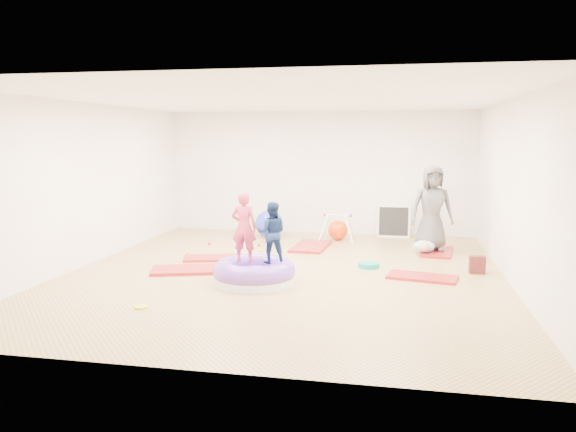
# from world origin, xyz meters

# --- Properties ---
(room) EXTENTS (7.01, 8.01, 2.81)m
(room) POSITION_xyz_m (0.00, 0.00, 1.40)
(room) COLOR tan
(room) RESTS_ON ground
(gym_mat_front_left) EXTENTS (1.42, 1.00, 0.05)m
(gym_mat_front_left) POSITION_xyz_m (-1.54, -0.21, 0.03)
(gym_mat_front_left) COLOR red
(gym_mat_front_left) RESTS_ON ground
(gym_mat_mid_left) EXTENTS (1.18, 0.82, 0.04)m
(gym_mat_mid_left) POSITION_xyz_m (-1.48, 0.76, 0.02)
(gym_mat_mid_left) COLOR red
(gym_mat_mid_left) RESTS_ON ground
(gym_mat_center_back) EXTENTS (0.72, 1.30, 0.05)m
(gym_mat_center_back) POSITION_xyz_m (0.10, 2.17, 0.03)
(gym_mat_center_back) COLOR red
(gym_mat_center_back) RESTS_ON ground
(gym_mat_right) EXTENTS (1.15, 0.74, 0.04)m
(gym_mat_right) POSITION_xyz_m (2.21, 0.04, 0.02)
(gym_mat_right) COLOR red
(gym_mat_right) RESTS_ON ground
(gym_mat_rear_right) EXTENTS (0.70, 1.17, 0.05)m
(gym_mat_rear_right) POSITION_xyz_m (2.56, 2.12, 0.02)
(gym_mat_rear_right) COLOR red
(gym_mat_rear_right) RESTS_ON ground
(inflatable_cushion) EXTENTS (1.26, 1.26, 0.40)m
(inflatable_cushion) POSITION_xyz_m (-0.31, -0.76, 0.15)
(inflatable_cushion) COLOR white
(inflatable_cushion) RESTS_ON ground
(child_pink) EXTENTS (0.39, 0.26, 1.08)m
(child_pink) POSITION_xyz_m (-0.49, -0.69, 0.90)
(child_pink) COLOR #D13955
(child_pink) RESTS_ON inflatable_cushion
(child_navy) EXTENTS (0.50, 0.42, 0.93)m
(child_navy) POSITION_xyz_m (-0.06, -0.69, 0.83)
(child_navy) COLOR navy
(child_navy) RESTS_ON inflatable_cushion
(adult_caregiver) EXTENTS (0.88, 0.66, 1.63)m
(adult_caregiver) POSITION_xyz_m (2.45, 2.17, 0.86)
(adult_caregiver) COLOR #4F4F4F
(adult_caregiver) RESTS_ON gym_mat_rear_right
(infant) EXTENTS (0.40, 0.40, 0.23)m
(infant) POSITION_xyz_m (2.31, 1.87, 0.17)
(infant) COLOR #A6C8F5
(infant) RESTS_ON gym_mat_rear_right
(ball_pit_balls) EXTENTS (2.19, 1.07, 0.06)m
(ball_pit_balls) POSITION_xyz_m (-1.01, 1.75, 0.03)
(ball_pit_balls) COLOR yellow
(ball_pit_balls) RESTS_ON ground
(exercise_ball_blue) EXTENTS (0.61, 0.61, 0.61)m
(exercise_ball_blue) POSITION_xyz_m (-0.99, 3.15, 0.31)
(exercise_ball_blue) COLOR blue
(exercise_ball_blue) RESTS_ON ground
(exercise_ball_orange) EXTENTS (0.43, 0.43, 0.43)m
(exercise_ball_orange) POSITION_xyz_m (0.54, 3.13, 0.21)
(exercise_ball_orange) COLOR #DA3E07
(exercise_ball_orange) RESTS_ON ground
(infant_play_gym) EXTENTS (0.75, 0.71, 0.58)m
(infant_play_gym) POSITION_xyz_m (0.54, 3.00, 0.38)
(infant_play_gym) COLOR white
(infant_play_gym) RESTS_ON ground
(cube_shelf) EXTENTS (0.73, 0.36, 0.73)m
(cube_shelf) POSITION_xyz_m (1.72, 3.79, 0.37)
(cube_shelf) COLOR white
(cube_shelf) RESTS_ON ground
(balance_disc) EXTENTS (0.37, 0.37, 0.08)m
(balance_disc) POSITION_xyz_m (1.34, 0.64, 0.04)
(balance_disc) COLOR #0A9084
(balance_disc) RESTS_ON ground
(backpack) EXTENTS (0.26, 0.16, 0.29)m
(backpack) POSITION_xyz_m (3.10, 0.56, 0.14)
(backpack) COLOR maroon
(backpack) RESTS_ON ground
(yellow_toy) EXTENTS (0.18, 0.18, 0.03)m
(yellow_toy) POSITION_xyz_m (-1.45, -2.26, 0.01)
(yellow_toy) COLOR yellow
(yellow_toy) RESTS_ON ground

